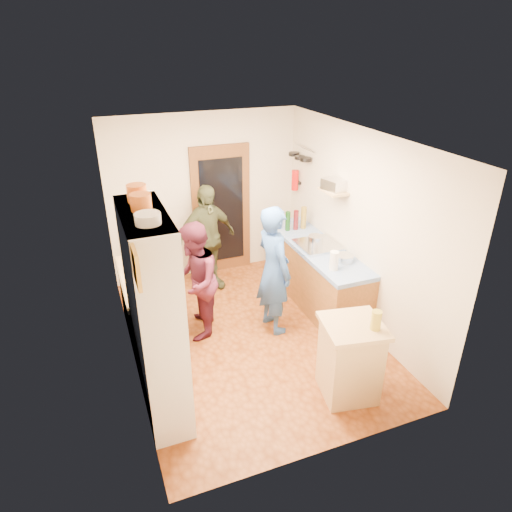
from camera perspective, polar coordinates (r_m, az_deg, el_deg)
floor at (r=6.15m, az=-0.68°, el=-9.99°), size 3.00×4.00×0.02m
ceiling at (r=5.07m, az=-0.84°, el=14.72°), size 3.00×4.00×0.02m
wall_back at (r=7.26m, az=-6.40°, el=7.38°), size 3.00×0.02×2.60m
wall_front at (r=3.92m, az=9.86°, el=-10.47°), size 3.00×0.02×2.60m
wall_left at (r=5.20m, az=-16.52°, el=-1.44°), size 0.02×4.00×2.60m
wall_right at (r=6.13m, az=12.60°, el=3.30°), size 0.02×4.00×2.60m
door_frame at (r=7.37m, az=-4.34°, el=5.70°), size 0.95×0.06×2.10m
door_glass at (r=7.34m, az=-4.26°, el=5.61°), size 0.70×0.02×1.70m
hutch_body at (r=4.62m, az=-12.50°, el=-7.51°), size 0.40×1.20×2.20m
hutch_top_shelf at (r=4.13m, az=-13.93°, el=5.09°), size 0.40×1.14×0.04m
plate_stack at (r=3.84m, az=-13.38°, el=4.57°), size 0.22×0.22×0.09m
orange_pot_a at (r=4.16m, az=-14.19°, el=6.56°), size 0.19×0.19×0.15m
orange_pot_b at (r=4.38m, az=-14.68°, el=7.61°), size 0.18×0.18×0.16m
left_counter_base at (r=6.04m, az=-13.03°, el=-6.49°), size 0.60×1.40×0.85m
left_counter_top at (r=5.81m, az=-13.47°, el=-2.74°), size 0.64×1.44×0.05m
toaster at (r=5.32m, az=-12.20°, el=-4.01°), size 0.29×0.23×0.19m
kettle at (r=5.56m, az=-13.74°, el=-2.80°), size 0.19×0.19×0.18m
orange_bowl at (r=5.97m, az=-13.10°, el=-1.13°), size 0.27×0.27×0.10m
chopping_board at (r=6.35m, az=-14.21°, el=0.09°), size 0.34×0.28×0.02m
right_counter_base at (r=6.74m, az=7.38°, el=-2.41°), size 0.60×2.20×0.84m
right_counter_top at (r=6.53m, az=7.60°, el=1.06°), size 0.62×2.22×0.06m
hob at (r=6.49m, az=7.75°, el=1.36°), size 0.55×0.58×0.04m
pot_on_hob at (r=6.42m, az=7.45°, el=1.96°), size 0.21×0.21×0.14m
bottle_a at (r=6.94m, az=3.99°, el=4.39°), size 0.09×0.09×0.30m
bottle_b at (r=6.98m, az=5.01°, el=4.50°), size 0.08×0.08×0.30m
bottle_c at (r=7.03m, az=5.97°, el=4.79°), size 0.10×0.10×0.34m
paper_towel at (r=5.84m, az=9.73°, el=-0.58°), size 0.14×0.14×0.25m
mixing_bowl at (r=6.11m, az=10.98°, el=-0.25°), size 0.28×0.28×0.09m
island_base at (r=5.14m, az=11.61°, el=-12.76°), size 0.64×0.64×0.86m
island_top at (r=4.87m, az=12.09°, el=-8.58°), size 0.72×0.72×0.05m
cutting_board at (r=4.89m, az=11.33°, el=-8.24°), size 0.39×0.34×0.02m
oil_jar at (r=4.78m, az=14.78°, el=-7.77°), size 0.12×0.12×0.21m
pan_rail at (r=7.13m, az=6.07°, el=13.31°), size 0.02×0.65×0.02m
pan_hang_a at (r=6.98m, az=6.23°, el=11.93°), size 0.18×0.18×0.05m
pan_hang_b at (r=7.16m, az=5.48°, el=12.16°), size 0.16×0.16×0.05m
pan_hang_c at (r=7.33m, az=4.78°, el=12.59°), size 0.17×0.17×0.05m
wall_shelf at (r=6.27m, az=9.64°, el=8.00°), size 0.26×0.42×0.03m
radio at (r=6.25m, az=9.71°, el=8.79°), size 0.28×0.34×0.15m
ext_bracket at (r=7.44m, az=5.31°, el=9.10°), size 0.06×0.10×0.04m
fire_extinguisher at (r=7.40m, az=4.90°, el=9.42°), size 0.11×0.11×0.32m
picture_frame at (r=3.48m, az=-14.75°, el=-1.41°), size 0.03×0.25×0.30m
person_hob at (r=5.86m, az=2.64°, el=-1.81°), size 0.50×0.69×1.74m
person_left at (r=5.86m, az=-7.34°, el=-3.00°), size 0.80×0.91×1.56m
person_back at (r=6.88m, az=-6.07°, el=2.17°), size 1.05×0.67×1.67m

